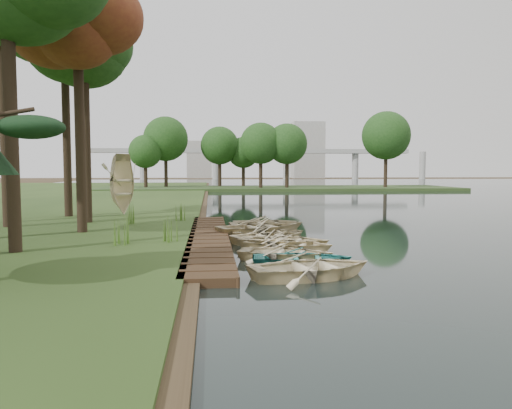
{
  "coord_description": "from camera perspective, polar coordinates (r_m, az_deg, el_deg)",
  "views": [
    {
      "loc": [
        -1.53,
        -20.29,
        3.03
      ],
      "look_at": [
        0.4,
        0.65,
        1.52
      ],
      "focal_mm": 35.0,
      "sensor_mm": 36.0,
      "label": 1
    }
  ],
  "objects": [
    {
      "name": "building_b",
      "position": [
        165.35,
        -6.48,
        5.11
      ],
      "size": [
        8.0,
        8.0,
        12.0
      ],
      "primitive_type": "cube",
      "color": "#A5A5A0",
      "rests_on": "ground"
    },
    {
      "name": "tree_4",
      "position": [
        27.34,
        -19.04,
        16.04
      ],
      "size": [
        4.31,
        4.31,
        10.41
      ],
      "color": "black",
      "rests_on": "bank"
    },
    {
      "name": "reeds_3",
      "position": [
        26.69,
        -8.64,
        -0.89
      ],
      "size": [
        0.6,
        0.6,
        0.85
      ],
      "primitive_type": "cone",
      "color": "#3F661E",
      "rests_on": "bank"
    },
    {
      "name": "tree_6",
      "position": [
        31.43,
        -21.09,
        17.38
      ],
      "size": [
        5.3,
        5.3,
        12.42
      ],
      "color": "black",
      "rests_on": "bank"
    },
    {
      "name": "peninsula",
      "position": [
        70.99,
        2.46,
        1.84
      ],
      "size": [
        50.0,
        14.0,
        0.45
      ],
      "primitive_type": "cube",
      "color": "#2D431D",
      "rests_on": "ground"
    },
    {
      "name": "reeds_2",
      "position": [
        25.44,
        -14.17,
        -0.96
      ],
      "size": [
        0.6,
        0.6,
        1.08
      ],
      "primitive_type": "cone",
      "color": "#3F661E",
      "rests_on": "bank"
    },
    {
      "name": "rowboat_6",
      "position": [
        21.37,
        1.41,
        -3.04
      ],
      "size": [
        3.24,
        2.41,
        0.64
      ],
      "primitive_type": "imported",
      "rotation": [
        0.0,
        0.0,
        1.63
      ],
      "color": "beige",
      "rests_on": "water"
    },
    {
      "name": "tree_2",
      "position": [
        23.48,
        -19.76,
        18.93
      ],
      "size": [
        4.32,
        4.32,
        10.77
      ],
      "color": "black",
      "rests_on": "bank"
    },
    {
      "name": "rowboat_8",
      "position": [
        24.07,
        1.22,
        -2.11
      ],
      "size": [
        3.79,
        2.85,
        0.74
      ],
      "primitive_type": "imported",
      "rotation": [
        0.0,
        0.0,
        1.65
      ],
      "color": "beige",
      "rests_on": "water"
    },
    {
      "name": "building_a",
      "position": [
        163.47,
        5.9,
        6.18
      ],
      "size": [
        10.0,
        8.0,
        18.0
      ],
      "primitive_type": "cube",
      "color": "#A5A5A0",
      "rests_on": "ground"
    },
    {
      "name": "rowboat_9",
      "position": [
        25.07,
        1.11,
        -1.93
      ],
      "size": [
        3.33,
        2.4,
        0.68
      ],
      "primitive_type": "imported",
      "rotation": [
        0.0,
        0.0,
        1.58
      ],
      "color": "beige",
      "rests_on": "water"
    },
    {
      "name": "ground",
      "position": [
        20.57,
        -0.94,
        -4.36
      ],
      "size": [
        300.0,
        300.0,
        0.0
      ],
      "primitive_type": "plane",
      "color": "#3D2F1D"
    },
    {
      "name": "rowboat_5",
      "position": [
        20.2,
        1.47,
        -3.43
      ],
      "size": [
        3.78,
        3.26,
        0.66
      ],
      "primitive_type": "imported",
      "rotation": [
        0.0,
        0.0,
        1.94
      ],
      "color": "beige",
      "rests_on": "water"
    },
    {
      "name": "rowboat_7",
      "position": [
        22.48,
        0.47,
        -2.45
      ],
      "size": [
        4.74,
        4.11,
        0.82
      ],
      "primitive_type": "imported",
      "rotation": [
        0.0,
        0.0,
        1.95
      ],
      "color": "beige",
      "rests_on": "water"
    },
    {
      "name": "reeds_1",
      "position": [
        18.54,
        -15.21,
        -3.0
      ],
      "size": [
        0.6,
        0.6,
        0.96
      ],
      "primitive_type": "cone",
      "color": "#3F661E",
      "rests_on": "bank"
    },
    {
      "name": "rowboat_3",
      "position": [
        18.0,
        3.71,
        -4.36
      ],
      "size": [
        3.88,
        3.43,
        0.67
      ],
      "primitive_type": "imported",
      "rotation": [
        0.0,
        0.0,
        1.14
      ],
      "color": "beige",
      "rests_on": "water"
    },
    {
      "name": "boardwalk",
      "position": [
        20.49,
        -5.42,
        -3.99
      ],
      "size": [
        1.6,
        16.0,
        0.3
      ],
      "primitive_type": "cube",
      "color": "#362415",
      "rests_on": "ground"
    },
    {
      "name": "bridge",
      "position": [
        141.03,
        0.38,
        5.75
      ],
      "size": [
        95.9,
        4.0,
        8.6
      ],
      "color": "#A5A5A0",
      "rests_on": "ground"
    },
    {
      "name": "stored_rowboat",
      "position": [
        30.54,
        -14.99,
        -0.46
      ],
      "size": [
        4.43,
        4.27,
        0.75
      ],
      "primitive_type": "imported",
      "rotation": [
        3.14,
        0.0,
        0.9
      ],
      "color": "beige",
      "rests_on": "bank"
    },
    {
      "name": "rowboat_1",
      "position": [
        15.33,
        5.33,
        -5.92
      ],
      "size": [
        3.25,
        2.46,
        0.63
      ],
      "primitive_type": "imported",
      "rotation": [
        0.0,
        0.0,
        1.47
      ],
      "color": "teal",
      "rests_on": "water"
    },
    {
      "name": "rowboat_0",
      "position": [
        13.79,
        6.4,
        -6.86
      ],
      "size": [
        4.0,
        3.25,
        0.73
      ],
      "primitive_type": "imported",
      "rotation": [
        0.0,
        0.0,
        1.81
      ],
      "color": "beige",
      "rests_on": "water"
    },
    {
      "name": "rowboat_2",
      "position": [
        16.28,
        3.39,
        -5.3
      ],
      "size": [
        3.62,
        3.05,
        0.64
      ],
      "primitive_type": "imported",
      "rotation": [
        0.0,
        0.0,
        1.26
      ],
      "color": "beige",
      "rests_on": "water"
    },
    {
      "name": "far_trees",
      "position": [
        70.64,
        -0.22,
        6.86
      ],
      "size": [
        45.6,
        5.6,
        8.8
      ],
      "color": "black",
      "rests_on": "peninsula"
    },
    {
      "name": "rowboat_4",
      "position": [
        18.78,
        3.2,
        -3.94
      ],
      "size": [
        3.97,
        3.33,
        0.7
      ],
      "primitive_type": "imported",
      "rotation": [
        0.0,
        0.0,
        1.27
      ],
      "color": "beige",
      "rests_on": "water"
    },
    {
      "name": "reeds_0",
      "position": [
        18.93,
        -9.76,
        -2.8
      ],
      "size": [
        0.6,
        0.6,
        0.94
      ],
      "primitive_type": "cone",
      "color": "#3F661E",
      "rests_on": "bank"
    }
  ]
}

